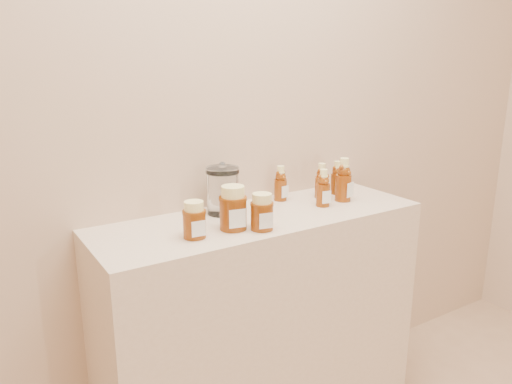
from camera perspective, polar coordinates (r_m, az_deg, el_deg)
wall_back at (r=1.85m, az=-2.78°, el=12.32°), size 3.50×0.02×2.70m
display_table at (r=1.95m, az=0.60°, el=-15.40°), size 1.20×0.40×0.90m
bear_bottle_back_left at (r=1.93m, az=2.83°, el=1.27°), size 0.06×0.06×0.15m
bear_bottle_back_mid at (r=1.98m, az=7.50°, el=1.56°), size 0.06×0.06×0.16m
bear_bottle_back_right at (r=2.05m, az=9.24°, el=1.88°), size 0.05×0.05×0.15m
bear_bottle_front_left at (r=1.87m, az=7.70°, el=0.76°), size 0.06×0.06×0.16m
bear_bottle_front_right at (r=1.95m, az=9.98°, el=1.72°), size 0.08×0.08×0.19m
honey_jar_left at (r=1.55m, az=-7.07°, el=-3.14°), size 0.08×0.08×0.12m
honey_jar_back at (r=1.61m, az=-2.64°, el=-1.81°), size 0.11×0.11×0.14m
honey_jar_front at (r=1.61m, az=0.68°, el=-2.27°), size 0.09×0.09×0.12m
glass_canister at (r=1.77m, az=-3.82°, el=0.39°), size 0.15×0.15×0.18m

